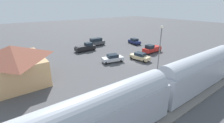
{
  "coord_description": "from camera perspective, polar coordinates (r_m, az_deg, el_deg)",
  "views": [
    {
      "loc": [
        -23.22,
        23.26,
        11.71
      ],
      "look_at": [
        0.3,
        5.84,
        1.0
      ],
      "focal_mm": 25.14,
      "sensor_mm": 36.0,
      "label": 1
    }
  ],
  "objects": [
    {
      "name": "station_building",
      "position": [
        28.58,
        -32.1,
        -0.63
      ],
      "size": [
        10.7,
        8.89,
        5.96
      ],
      "color": "tan",
      "rests_on": "ground"
    },
    {
      "name": "pedestrian_waiting_far",
      "position": [
        32.33,
        26.77,
        -0.97
      ],
      "size": [
        0.36,
        0.36,
        1.71
      ],
      "color": "brown",
      "rests_on": "platform"
    },
    {
      "name": "suv_charcoal",
      "position": [
        47.62,
        -5.71,
        7.18
      ],
      "size": [
        2.1,
        4.95,
        2.22
      ],
      "color": "#47494F",
      "rests_on": "ground"
    },
    {
      "name": "passenger_train",
      "position": [
        13.65,
        -7.35,
        -20.53
      ],
      "size": [
        2.93,
        52.12,
        4.98
      ],
      "color": "#ADB2BC",
      "rests_on": "railway_track"
    },
    {
      "name": "platform",
      "position": [
        29.14,
        21.89,
        -4.82
      ],
      "size": [
        3.2,
        46.0,
        0.3
      ],
      "color": "#A8A399",
      "rests_on": "ground"
    },
    {
      "name": "pedestrian_on_platform",
      "position": [
        30.8,
        23.79,
        -1.48
      ],
      "size": [
        0.36,
        0.36,
        1.71
      ],
      "color": "brown",
      "rests_on": "platform"
    },
    {
      "name": "pickup_red",
      "position": [
        41.51,
        14.27,
        4.56
      ],
      "size": [
        2.14,
        5.46,
        2.14
      ],
      "color": "red",
      "rests_on": "ground"
    },
    {
      "name": "pickup_black",
      "position": [
        42.16,
        -9.62,
        5.13
      ],
      "size": [
        1.97,
        5.4,
        2.14
      ],
      "color": "black",
      "rests_on": "ground"
    },
    {
      "name": "light_pole_near_platform",
      "position": [
        28.01,
        17.1,
        5.9
      ],
      "size": [
        0.44,
        0.44,
        8.46
      ],
      "color": "#515156",
      "rests_on": "ground"
    },
    {
      "name": "sedan_tan",
      "position": [
        35.16,
        10.11,
        1.83
      ],
      "size": [
        4.73,
        2.78,
        1.74
      ],
      "color": "#C6B284",
      "rests_on": "ground"
    },
    {
      "name": "sedan_silver",
      "position": [
        33.46,
        0.24,
        1.21
      ],
      "size": [
        2.85,
        4.81,
        1.74
      ],
      "color": "silver",
      "rests_on": "ground"
    },
    {
      "name": "ground_plane",
      "position": [
        34.89,
        8.03,
        0.28
      ],
      "size": [
        200.0,
        200.0,
        0.0
      ],
      "primitive_type": "plane",
      "color": "#4C4C4F"
    },
    {
      "name": "sedan_navy",
      "position": [
        49.79,
        8.13,
        7.33
      ],
      "size": [
        4.74,
        2.8,
        1.74
      ],
      "color": "navy",
      "rests_on": "ground"
    },
    {
      "name": "railway_track",
      "position": [
        27.58,
        28.87,
        -7.51
      ],
      "size": [
        4.8,
        70.0,
        0.3
      ],
      "color": "slate",
      "rests_on": "ground"
    }
  ]
}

